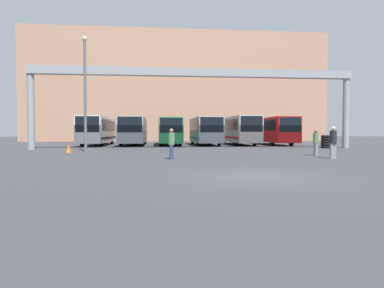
# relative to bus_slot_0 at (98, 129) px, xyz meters

# --- Properties ---
(ground_plane) EXTENTS (200.00, 200.00, 0.00)m
(ground_plane) POSITION_rel_bus_slot_0_xyz_m (10.09, -28.49, -1.80)
(ground_plane) COLOR #38383D
(building_backdrop) EXTENTS (49.20, 12.00, 17.80)m
(building_backdrop) POSITION_rel_bus_slot_0_xyz_m (10.09, 20.56, 7.10)
(building_backdrop) COLOR tan
(building_backdrop) RESTS_ON ground
(overhead_gantry) EXTENTS (28.62, 0.80, 7.09)m
(overhead_gantry) POSITION_rel_bus_slot_0_xyz_m (10.09, -9.58, 4.15)
(overhead_gantry) COLOR gray
(overhead_gantry) RESTS_ON ground
(bus_slot_0) EXTENTS (2.51, 12.21, 3.12)m
(bus_slot_0) POSITION_rel_bus_slot_0_xyz_m (0.00, 0.00, 0.00)
(bus_slot_0) COLOR silver
(bus_slot_0) RESTS_ON ground
(bus_slot_1) EXTENTS (2.61, 11.79, 3.08)m
(bus_slot_1) POSITION_rel_bus_slot_0_xyz_m (4.03, -0.21, -0.02)
(bus_slot_1) COLOR #999EA5
(bus_slot_1) RESTS_ON ground
(bus_slot_2) EXTENTS (2.45, 12.00, 2.99)m
(bus_slot_2) POSITION_rel_bus_slot_0_xyz_m (8.07, -0.10, -0.07)
(bus_slot_2) COLOR #268C4C
(bus_slot_2) RESTS_ON ground
(bus_slot_3) EXTENTS (2.60, 10.35, 3.08)m
(bus_slot_3) POSITION_rel_bus_slot_0_xyz_m (12.10, -0.93, -0.02)
(bus_slot_3) COLOR #999EA5
(bus_slot_3) RESTS_ON ground
(bus_slot_4) EXTENTS (2.50, 11.66, 3.21)m
(bus_slot_4) POSITION_rel_bus_slot_0_xyz_m (16.14, -0.27, 0.05)
(bus_slot_4) COLOR beige
(bus_slot_4) RESTS_ON ground
(bus_slot_5) EXTENTS (2.52, 10.87, 3.11)m
(bus_slot_5) POSITION_rel_bus_slot_0_xyz_m (20.17, -0.67, -0.00)
(bus_slot_5) COLOR red
(bus_slot_5) RESTS_ON ground
(pedestrian_mid_right) EXTENTS (0.38, 0.38, 1.81)m
(pedestrian_mid_right) POSITION_rel_bus_slot_0_xyz_m (16.52, -21.48, -0.84)
(pedestrian_mid_right) COLOR gray
(pedestrian_mid_right) RESTS_ON ground
(pedestrian_far_center) EXTENTS (0.35, 0.35, 1.69)m
(pedestrian_far_center) POSITION_rel_bus_slot_0_xyz_m (7.49, -20.94, -0.90)
(pedestrian_far_center) COLOR navy
(pedestrian_far_center) RESTS_ON ground
(pedestrian_near_left) EXTENTS (0.34, 0.34, 1.63)m
(pedestrian_near_left) POSITION_rel_bus_slot_0_xyz_m (16.67, -19.06, -0.93)
(pedestrian_near_left) COLOR gray
(pedestrian_near_left) RESTS_ON ground
(traffic_cone) EXTENTS (0.37, 0.37, 0.59)m
(traffic_cone) POSITION_rel_bus_slot_0_xyz_m (0.34, -14.42, -1.50)
(traffic_cone) COLOR orange
(traffic_cone) RESTS_ON ground
(tire_stack) EXTENTS (1.04, 1.04, 1.20)m
(tire_stack) POSITION_rel_bus_slot_0_xyz_m (22.28, -9.55, -1.20)
(tire_stack) COLOR black
(tire_stack) RESTS_ON ground
(lamp_post) EXTENTS (0.36, 0.36, 8.69)m
(lamp_post) POSITION_rel_bus_slot_0_xyz_m (1.29, -13.15, 2.91)
(lamp_post) COLOR #595B60
(lamp_post) RESTS_ON ground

